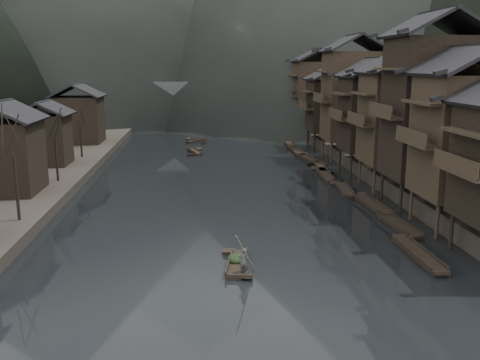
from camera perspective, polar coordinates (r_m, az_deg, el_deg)
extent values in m
plane|color=black|center=(41.24, -0.22, -5.28)|extent=(300.00, 300.00, 0.00)
cube|color=#2D2823|center=(88.61, 20.89, 3.96)|extent=(40.00, 200.00, 1.80)
cylinder|color=black|center=(39.36, 21.62, -5.05)|extent=(0.30, 0.30, 2.90)
cube|color=#31271B|center=(35.81, 22.56, 0.82)|extent=(1.20, 5.70, 0.25)
cylinder|color=#31271B|center=(41.25, 20.29, -4.17)|extent=(0.30, 0.30, 2.90)
cylinder|color=#31271B|center=(45.48, 17.79, -2.50)|extent=(0.30, 0.30, 2.90)
cylinder|color=#31271B|center=(42.47, 23.67, -3.99)|extent=(0.30, 0.30, 2.90)
cylinder|color=#31271B|center=(46.59, 20.92, -2.38)|extent=(0.30, 0.30, 2.90)
cube|color=#31271B|center=(43.59, 23.26, 4.28)|extent=(7.00, 6.00, 9.05)
cube|color=#31271B|center=(41.94, 18.35, 3.75)|extent=(1.20, 5.70, 0.25)
cylinder|color=black|center=(47.46, 16.79, -1.84)|extent=(0.30, 0.30, 2.90)
cylinder|color=black|center=(51.83, 14.89, -0.56)|extent=(0.30, 0.30, 2.90)
cylinder|color=black|center=(48.52, 19.82, -1.74)|extent=(0.30, 0.30, 2.90)
cylinder|color=black|center=(52.80, 17.71, -0.50)|extent=(0.30, 0.30, 2.90)
cube|color=black|center=(49.70, 19.67, 7.19)|extent=(7.00, 6.00, 12.09)
cube|color=#31271B|center=(48.26, 15.26, 6.62)|extent=(1.20, 5.70, 0.25)
cylinder|color=#31271B|center=(53.86, 14.12, -0.05)|extent=(0.30, 0.30, 2.90)
cylinder|color=#31271B|center=(58.32, 12.64, 0.95)|extent=(0.30, 0.30, 2.90)
cylinder|color=#31271B|center=(54.80, 16.85, 0.00)|extent=(0.30, 0.30, 2.90)
cylinder|color=#31271B|center=(59.19, 15.18, 0.98)|extent=(0.30, 0.30, 2.90)
cube|color=#31271B|center=(56.27, 16.66, 6.27)|extent=(7.00, 6.00, 8.92)
cube|color=#31271B|center=(55.00, 12.73, 5.89)|extent=(1.20, 5.70, 0.25)
cylinder|color=black|center=(61.33, 11.76, 1.54)|extent=(0.30, 0.30, 2.90)
cylinder|color=black|center=(65.88, 10.61, 2.31)|extent=(0.30, 0.30, 2.90)
cylinder|color=black|center=(62.16, 14.20, 1.56)|extent=(0.30, 0.30, 2.90)
cylinder|color=black|center=(66.65, 12.89, 2.33)|extent=(0.30, 0.30, 2.90)
cube|color=black|center=(63.79, 14.07, 6.82)|extent=(7.00, 6.00, 8.40)
cube|color=#31271B|center=(62.67, 10.56, 6.51)|extent=(1.20, 5.70, 0.25)
cylinder|color=#31271B|center=(69.88, 9.72, 2.91)|extent=(0.30, 0.30, 2.90)
cylinder|color=#31271B|center=(74.48, 8.81, 3.51)|extent=(0.30, 0.30, 2.90)
cylinder|color=#31271B|center=(70.61, 11.88, 2.92)|extent=(0.30, 0.30, 2.90)
cylinder|color=#31271B|center=(75.17, 10.86, 3.51)|extent=(0.30, 0.30, 2.90)
cube|color=#31271B|center=(72.25, 11.86, 8.72)|extent=(7.00, 6.00, 11.40)
cube|color=#31271B|center=(71.26, 8.72, 8.33)|extent=(1.20, 5.70, 0.25)
cylinder|color=black|center=(79.49, 7.96, 4.08)|extent=(0.30, 0.30, 2.90)
cylinder|color=black|center=(84.14, 7.25, 4.55)|extent=(0.30, 0.30, 2.90)
cylinder|color=black|center=(80.13, 9.88, 4.08)|extent=(0.30, 0.30, 2.90)
cylinder|color=black|center=(84.75, 9.08, 4.55)|extent=(0.30, 0.30, 2.90)
cube|color=black|center=(82.00, 9.83, 7.83)|extent=(7.00, 6.00, 7.55)
cube|color=#31271B|center=(81.13, 7.06, 7.61)|extent=(1.20, 5.70, 0.25)
cylinder|color=#31271B|center=(91.14, 6.33, 5.16)|extent=(0.30, 0.30, 2.90)
cylinder|color=#31271B|center=(95.83, 5.79, 5.51)|extent=(0.30, 0.30, 2.90)
cylinder|color=#31271B|center=(91.70, 8.03, 5.15)|extent=(0.30, 0.30, 2.90)
cylinder|color=#31271B|center=(96.36, 7.41, 5.51)|extent=(0.30, 0.30, 2.90)
cube|color=#31271B|center=(93.56, 8.04, 9.24)|extent=(7.00, 6.00, 10.23)
cube|color=#31271B|center=(92.80, 5.59, 8.96)|extent=(1.20, 5.70, 0.25)
cube|color=black|center=(52.84, -23.91, 2.52)|extent=(6.00, 6.00, 6.50)
cube|color=black|center=(66.12, -19.97, 4.28)|extent=(5.00, 5.00, 5.80)
cube|color=black|center=(83.44, -16.80, 6.34)|extent=(6.50, 6.50, 6.80)
cylinder|color=black|center=(43.17, -23.42, -0.41)|extent=(0.24, 0.24, 5.02)
cylinder|color=black|center=(56.39, -18.93, 2.33)|extent=(0.24, 0.24, 4.32)
cylinder|color=black|center=(70.24, -16.11, 4.22)|extent=(0.24, 0.24, 4.00)
cube|color=black|center=(37.40, 18.47, -7.56)|extent=(1.18, 6.87, 0.30)
cube|color=black|center=(37.34, 18.49, -7.30)|extent=(1.23, 6.73, 0.10)
cube|color=black|center=(40.25, 16.72, -5.83)|extent=(0.94, 0.85, 0.35)
cube|color=black|center=(34.53, 20.55, -9.13)|extent=(0.94, 0.85, 0.35)
cube|color=black|center=(43.24, 16.64, -4.76)|extent=(1.56, 6.06, 0.30)
cube|color=black|center=(43.19, 16.65, -4.54)|extent=(1.60, 5.95, 0.10)
cube|color=black|center=(45.85, 15.63, -3.56)|extent=(0.99, 0.81, 0.33)
cube|color=black|center=(40.58, 17.81, -5.75)|extent=(0.99, 0.81, 0.33)
cube|color=black|center=(49.06, 13.90, -2.60)|extent=(1.54, 7.28, 0.30)
cube|color=black|center=(49.01, 13.91, -2.40)|extent=(1.58, 7.14, 0.10)
cube|color=black|center=(52.28, 12.94, -1.49)|extent=(0.99, 0.94, 0.36)
cube|color=black|center=(45.80, 15.02, -3.54)|extent=(0.99, 0.94, 0.36)
cube|color=black|center=(54.29, 11.07, -1.05)|extent=(1.65, 6.00, 0.30)
cube|color=black|center=(54.25, 11.08, -0.86)|extent=(1.69, 5.89, 0.10)
cube|color=black|center=(56.86, 10.06, -0.26)|extent=(1.00, 0.82, 0.32)
cube|color=black|center=(51.69, 12.19, -1.61)|extent=(1.00, 0.82, 0.32)
cube|color=black|center=(61.36, 9.02, 0.55)|extent=(1.65, 7.33, 0.30)
cube|color=black|center=(61.32, 9.03, 0.72)|extent=(1.69, 7.19, 0.10)
cube|color=black|center=(64.60, 8.08, 1.30)|extent=(1.00, 0.96, 0.36)
cube|color=black|center=(58.09, 10.07, 0.00)|extent=(1.00, 0.96, 0.36)
cube|color=black|center=(66.10, 8.59, 1.41)|extent=(1.78, 6.54, 0.30)
cube|color=black|center=(66.07, 8.59, 1.56)|extent=(1.82, 6.42, 0.10)
cube|color=black|center=(68.96, 7.75, 2.00)|extent=(1.01, 0.89, 0.34)
cube|color=black|center=(63.21, 9.51, 1.01)|extent=(1.01, 0.89, 0.34)
cube|color=black|center=(71.56, 7.20, 2.27)|extent=(1.67, 7.10, 0.30)
cube|color=black|center=(71.53, 7.20, 2.41)|extent=(1.72, 6.97, 0.10)
cube|color=black|center=(74.84, 6.89, 2.82)|extent=(1.00, 0.94, 0.35)
cube|color=black|center=(68.24, 7.54, 1.89)|extent=(1.00, 0.94, 0.35)
cube|color=black|center=(77.48, 6.05, 3.06)|extent=(1.55, 7.68, 0.30)
cube|color=black|center=(77.45, 6.05, 3.19)|extent=(1.60, 7.53, 0.10)
cube|color=black|center=(80.97, 5.43, 3.57)|extent=(0.99, 0.99, 0.37)
cube|color=black|center=(73.96, 6.74, 2.72)|extent=(0.99, 0.99, 0.37)
cube|color=black|center=(83.83, 5.29, 3.77)|extent=(1.78, 7.47, 0.30)
cube|color=black|center=(83.80, 5.29, 3.89)|extent=(1.82, 7.33, 0.10)
cube|color=black|center=(87.21, 4.68, 4.20)|extent=(1.01, 0.99, 0.36)
cube|color=black|center=(80.42, 5.95, 3.50)|extent=(1.01, 0.99, 0.36)
cube|color=black|center=(76.84, -4.87, 3.01)|extent=(2.26, 5.01, 0.30)
cube|color=black|center=(76.81, -4.87, 3.14)|extent=(2.28, 4.93, 0.10)
cube|color=black|center=(79.07, -4.41, 3.38)|extent=(0.98, 0.82, 0.30)
cube|color=black|center=(74.58, -5.35, 2.83)|extent=(0.98, 0.82, 0.30)
cube|color=black|center=(88.22, -4.71, 4.20)|extent=(3.45, 4.80, 0.30)
cube|color=black|center=(88.19, -4.71, 4.32)|extent=(3.45, 4.74, 0.10)
cube|color=black|center=(90.24, -5.51, 4.46)|extent=(1.05, 0.98, 0.30)
cube|color=black|center=(86.17, -3.88, 4.12)|extent=(1.05, 0.98, 0.30)
cube|color=#4C4C4F|center=(111.38, -3.10, 9.53)|extent=(40.00, 6.00, 1.60)
cube|color=#4C4C4F|center=(108.63, -3.07, 10.15)|extent=(40.00, 0.50, 1.00)
cube|color=#4C4C4F|center=(114.02, -3.15, 10.25)|extent=(40.00, 0.50, 1.00)
cube|color=#4C4C4F|center=(112.14, -10.30, 7.32)|extent=(3.20, 6.00, 6.40)
cube|color=#4C4C4F|center=(111.60, -5.41, 7.44)|extent=(3.20, 6.00, 6.40)
cube|color=#4C4C4F|center=(111.85, -0.75, 7.51)|extent=(3.20, 6.00, 6.40)
cube|color=#4C4C4F|center=(112.88, 4.11, 7.52)|extent=(3.20, 6.00, 6.40)
cube|color=black|center=(33.93, -0.34, -8.94)|extent=(1.73, 4.64, 0.30)
cube|color=black|center=(33.87, -0.34, -8.66)|extent=(1.76, 4.56, 0.10)
cube|color=black|center=(35.87, -1.18, -7.51)|extent=(0.92, 0.70, 0.29)
cube|color=black|center=(31.92, 0.61, -10.08)|extent=(0.92, 0.70, 0.29)
ellipsoid|color=black|center=(33.92, -0.44, -7.85)|extent=(1.08, 1.42, 0.65)
imported|color=#4C4C4E|center=(31.98, 0.40, -8.22)|extent=(0.63, 0.46, 1.59)
cylinder|color=#8C7A51|center=(31.20, 0.78, -3.82)|extent=(1.59, 2.86, 3.50)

